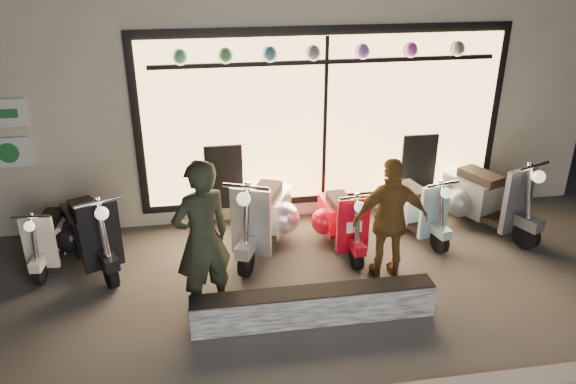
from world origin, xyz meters
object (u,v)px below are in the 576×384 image
object	(u,v)px
woman	(391,220)
man	(202,239)
scooter_red	(340,218)
graffiti_barrier	(314,306)
scooter_silver	(265,213)

from	to	relation	value
woman	man	bearing A→B (deg)	11.27
scooter_red	woman	xyz separation A→B (m)	(0.39, -0.93, 0.41)
graffiti_barrier	man	bearing A→B (deg)	160.74
woman	scooter_silver	bearing A→B (deg)	-34.38
scooter_silver	woman	distance (m)	1.83
scooter_red	scooter_silver	bearing A→B (deg)	167.88
graffiti_barrier	woman	world-z (taller)	woman
graffiti_barrier	scooter_silver	xyz separation A→B (m)	(-0.32, 1.85, 0.27)
scooter_red	woman	distance (m)	1.09
graffiti_barrier	scooter_red	world-z (taller)	scooter_red
scooter_silver	scooter_red	distance (m)	1.06
scooter_red	graffiti_barrier	bearing A→B (deg)	-117.14
woman	graffiti_barrier	bearing A→B (deg)	37.06
scooter_red	man	distance (m)	2.37
graffiti_barrier	man	distance (m)	1.46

